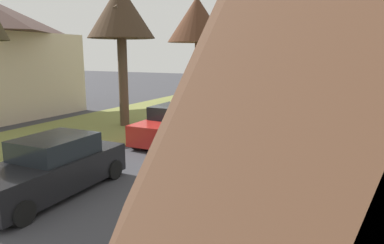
% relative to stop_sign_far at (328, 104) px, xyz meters
% --- Properties ---
extents(stop_sign_far, '(0.82, 0.78, 2.90)m').
position_rel_stop_sign_far_xyz_m(stop_sign_far, '(0.00, 0.00, 0.00)').
color(stop_sign_far, '#9EA0A5').
rests_on(stop_sign_far, grass_verge_right).
extents(street_tree_left_mid_b, '(3.43, 3.43, 7.21)m').
position_rel_stop_sign_far_xyz_m(street_tree_left_mid_b, '(-10.31, 2.10, 3.67)').
color(street_tree_left_mid_b, '#49392B').
rests_on(street_tree_left_mid_b, grass_verge_left).
extents(street_tree_left_far, '(4.24, 4.24, 7.74)m').
position_rel_stop_sign_far_xyz_m(street_tree_left_far, '(-10.03, 10.40, 4.04)').
color(street_tree_left_far, brown).
rests_on(street_tree_left_far, grass_verge_left).
extents(parked_sedan_black, '(2.05, 4.45, 1.57)m').
position_rel_stop_sign_far_xyz_m(parked_sedan_black, '(-6.48, -6.17, -1.41)').
color(parked_sedan_black, black).
rests_on(parked_sedan_black, ground).
extents(parked_sedan_red, '(2.05, 4.45, 1.57)m').
position_rel_stop_sign_far_xyz_m(parked_sedan_red, '(-6.44, 0.48, -1.41)').
color(parked_sedan_red, red).
rests_on(parked_sedan_red, ground).
extents(parked_sedan_white, '(2.05, 4.45, 1.57)m').
position_rel_stop_sign_far_xyz_m(parked_sedan_white, '(-6.60, 7.13, -1.41)').
color(parked_sedan_white, white).
rests_on(parked_sedan_white, ground).
extents(parked_sedan_tan, '(2.05, 4.45, 1.57)m').
position_rel_stop_sign_far_xyz_m(parked_sedan_tan, '(-6.44, 13.26, -1.41)').
color(parked_sedan_tan, tan).
rests_on(parked_sedan_tan, ground).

